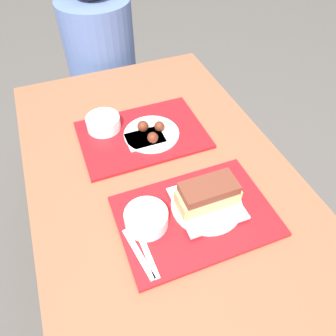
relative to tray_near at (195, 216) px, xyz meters
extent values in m
plane|color=#4C4742|center=(-0.03, 0.18, -0.76)|extent=(12.00, 12.00, 0.00)
cube|color=brown|center=(-0.03, 0.18, -0.03)|extent=(0.86, 1.45, 0.04)
cylinder|color=brown|center=(-0.40, 0.82, -0.40)|extent=(0.07, 0.07, 0.72)
cylinder|color=brown|center=(0.33, 0.82, -0.40)|extent=(0.07, 0.07, 0.72)
cube|color=brown|center=(-0.03, 1.12, -0.33)|extent=(0.81, 0.28, 0.04)
cylinder|color=brown|center=(-0.38, 1.12, -0.55)|extent=(0.06, 0.06, 0.42)
cylinder|color=brown|center=(0.31, 1.12, -0.55)|extent=(0.06, 0.06, 0.42)
cube|color=#B21419|center=(0.00, 0.00, 0.00)|extent=(0.45, 0.32, 0.01)
cube|color=#B21419|center=(-0.03, 0.40, 0.00)|extent=(0.45, 0.32, 0.01)
cylinder|color=white|center=(-0.14, 0.02, 0.03)|extent=(0.12, 0.12, 0.05)
cylinder|color=beige|center=(-0.14, 0.02, 0.05)|extent=(0.11, 0.11, 0.01)
cylinder|color=white|center=(0.04, 0.02, 0.01)|extent=(0.21, 0.21, 0.01)
cube|color=silver|center=(0.04, 0.02, 0.02)|extent=(0.19, 0.19, 0.01)
cube|color=tan|center=(0.04, 0.02, 0.05)|extent=(0.18, 0.08, 0.05)
cube|color=brown|center=(0.04, 0.02, 0.09)|extent=(0.16, 0.08, 0.03)
cube|color=white|center=(-0.20, -0.06, 0.01)|extent=(0.04, 0.17, 0.00)
cube|color=white|center=(-0.17, -0.06, 0.01)|extent=(0.02, 0.17, 0.00)
cylinder|color=white|center=(-0.16, 0.48, 0.03)|extent=(0.12, 0.12, 0.05)
cylinder|color=beige|center=(-0.16, 0.48, 0.05)|extent=(0.11, 0.11, 0.01)
cylinder|color=white|center=(0.00, 0.38, 0.01)|extent=(0.20, 0.20, 0.01)
sphere|color=#562314|center=(0.03, 0.39, 0.03)|extent=(0.04, 0.04, 0.04)
sphere|color=#562314|center=(-0.03, 0.41, 0.03)|extent=(0.04, 0.04, 0.04)
sphere|color=#562314|center=(-0.01, 0.34, 0.03)|extent=(0.04, 0.04, 0.04)
cube|color=white|center=(-0.04, 0.37, 0.01)|extent=(0.14, 0.10, 0.01)
cylinder|color=#4C6093|center=(-0.03, 1.12, -0.04)|extent=(0.35, 0.35, 0.54)
camera|label=1|loc=(-0.28, -0.48, 0.81)|focal=35.00mm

